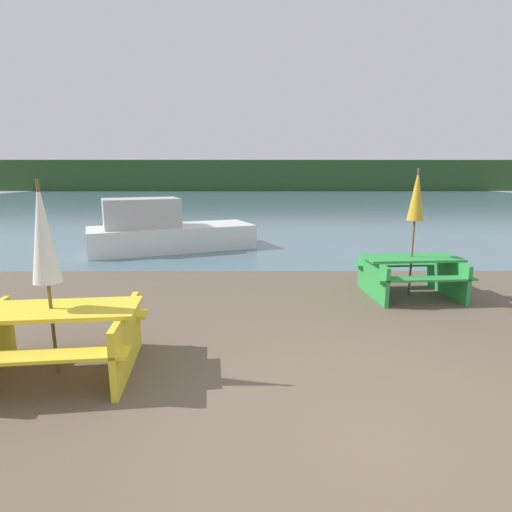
{
  "coord_description": "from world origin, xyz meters",
  "views": [
    {
      "loc": [
        -0.99,
        -2.91,
        2.18
      ],
      "look_at": [
        -0.96,
        3.58,
        0.85
      ],
      "focal_mm": 28.0,
      "sensor_mm": 36.0,
      "label": 1
    }
  ],
  "objects": [
    {
      "name": "picnic_table_yellow",
      "position": [
        -3.19,
        1.22,
        0.47
      ],
      "size": [
        1.96,
        1.57,
        0.76
      ],
      "rotation": [
        0.0,
        0.0,
        0.11
      ],
      "color": "yellow",
      "rests_on": "ground_plane"
    },
    {
      "name": "boat",
      "position": [
        -3.6,
        8.66,
        0.55
      ],
      "size": [
        4.98,
        3.36,
        1.52
      ],
      "rotation": [
        0.0,
        0.0,
        0.39
      ],
      "color": "silver",
      "rests_on": "water"
    },
    {
      "name": "far_treeline",
      "position": [
        0.0,
        50.94,
        2.0
      ],
      "size": [
        80.0,
        1.6,
        4.0
      ],
      "color": "#284723",
      "rests_on": "water"
    },
    {
      "name": "umbrella_gold",
      "position": [
        1.86,
        4.12,
        1.81
      ],
      "size": [
        0.28,
        0.28,
        2.29
      ],
      "color": "brown",
      "rests_on": "ground_plane"
    },
    {
      "name": "picnic_table_green",
      "position": [
        1.86,
        4.12,
        0.44
      ],
      "size": [
        1.78,
        1.5,
        0.72
      ],
      "rotation": [
        0.0,
        0.0,
        0.07
      ],
      "color": "green",
      "rests_on": "ground_plane"
    },
    {
      "name": "umbrella_white",
      "position": [
        -3.19,
        1.22,
        1.58
      ],
      "size": [
        0.29,
        0.29,
        2.14
      ],
      "color": "brown",
      "rests_on": "ground_plane"
    },
    {
      "name": "water",
      "position": [
        0.0,
        30.94,
        -0.0
      ],
      "size": [
        60.0,
        50.0,
        0.0
      ],
      "color": "slate",
      "rests_on": "ground_plane"
    },
    {
      "name": "ground_plane",
      "position": [
        0.0,
        0.0,
        0.0
      ],
      "size": [
        60.0,
        60.0,
        0.0
      ],
      "primitive_type": "plane",
      "color": "brown"
    }
  ]
}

